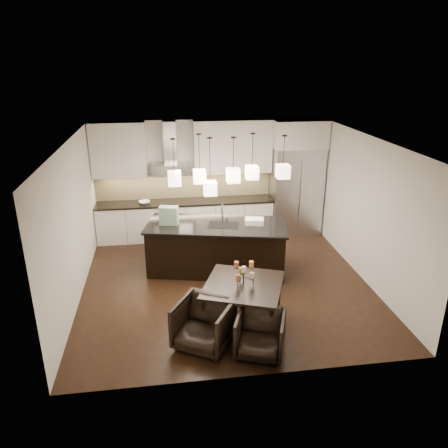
{
  "coord_description": "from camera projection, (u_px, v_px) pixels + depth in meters",
  "views": [
    {
      "loc": [
        -1.12,
        -7.58,
        4.19
      ],
      "look_at": [
        0.0,
        0.2,
        1.15
      ],
      "focal_mm": 35.0,
      "sensor_mm": 36.0,
      "label": 1
    }
  ],
  "objects": [
    {
      "name": "floor",
      "position": [
        225.0,
        282.0,
        8.66
      ],
      "size": [
        5.5,
        5.5,
        0.02
      ],
      "primitive_type": "cube",
      "color": "black",
      "rests_on": "ground"
    },
    {
      "name": "fridge_panel",
      "position": [
        299.0,
        134.0,
        10.24
      ],
      "size": [
        1.26,
        0.72,
        0.65
      ],
      "primitive_type": "cube",
      "color": "silver",
      "rests_on": "refrigerator"
    },
    {
      "name": "fruit_bowl",
      "position": [
        144.0,
        202.0,
        10.3
      ],
      "size": [
        0.31,
        0.31,
        0.06
      ],
      "primitive_type": "imported",
      "rotation": [
        0.0,
        0.0,
        0.24
      ],
      "color": "silver",
      "rests_on": "countertop"
    },
    {
      "name": "dining_table",
      "position": [
        243.0,
        304.0,
        7.2
      ],
      "size": [
        1.57,
        1.57,
        0.73
      ],
      "primitive_type": null,
      "rotation": [
        0.0,
        0.0,
        -0.37
      ],
      "color": "black",
      "rests_on": "floor"
    },
    {
      "name": "hood_canopy",
      "position": [
        171.0,
        169.0,
        10.2
      ],
      "size": [
        0.9,
        0.52,
        0.24
      ],
      "primitive_type": "cube",
      "color": "#B7B7BA",
      "rests_on": "wall_back"
    },
    {
      "name": "candelabra",
      "position": [
        244.0,
        272.0,
        6.99
      ],
      "size": [
        0.45,
        0.45,
        0.43
      ],
      "primitive_type": null,
      "rotation": [
        0.0,
        0.0,
        -0.37
      ],
      "color": "black",
      "rests_on": "dining_table"
    },
    {
      "name": "armchair_left",
      "position": [
        204.0,
        324.0,
        6.64
      ],
      "size": [
        1.1,
        1.11,
        0.75
      ],
      "primitive_type": "imported",
      "rotation": [
        0.0,
        0.0,
        -0.53
      ],
      "color": "black",
      "rests_on": "floor"
    },
    {
      "name": "wall_right",
      "position": [
        365.0,
        208.0,
        8.52
      ],
      "size": [
        0.02,
        5.5,
        2.8
      ],
      "primitive_type": "cube",
      "color": "silver",
      "rests_on": "ground"
    },
    {
      "name": "pendant_e",
      "position": [
        283.0,
        171.0,
        8.41
      ],
      "size": [
        0.24,
        0.24,
        0.26
      ],
      "primitive_type": "cube",
      "color": "#FDE4CC",
      "rests_on": "ceiling"
    },
    {
      "name": "refrigerator",
      "position": [
        296.0,
        191.0,
        10.75
      ],
      "size": [
        1.2,
        0.72,
        2.15
      ],
      "primitive_type": "cube",
      "color": "#B7B7BA",
      "rests_on": "floor"
    },
    {
      "name": "lower_cabinets",
      "position": [
        186.0,
        220.0,
        10.66
      ],
      "size": [
        4.21,
        0.62,
        0.88
      ],
      "primitive_type": "cube",
      "color": "silver",
      "rests_on": "floor"
    },
    {
      "name": "candle_f",
      "position": [
        244.0,
        270.0,
        6.83
      ],
      "size": [
        0.1,
        0.1,
        0.1
      ],
      "primitive_type": "cylinder",
      "rotation": [
        0.0,
        0.0,
        -0.37
      ],
      "color": "beige",
      "rests_on": "candelabra"
    },
    {
      "name": "candle_d",
      "position": [
        251.0,
        264.0,
        7.01
      ],
      "size": [
        0.1,
        0.1,
        0.1
      ],
      "primitive_type": "cylinder",
      "rotation": [
        0.0,
        0.0,
        -0.37
      ],
      "color": "gold",
      "rests_on": "candelabra"
    },
    {
      "name": "backsplash",
      "position": [
        184.0,
        185.0,
        10.65
      ],
      "size": [
        4.21,
        0.02,
        0.63
      ],
      "primitive_type": "cube",
      "color": "tan",
      "rests_on": "countertop"
    },
    {
      "name": "faucet",
      "position": [
        223.0,
        213.0,
        8.82
      ],
      "size": [
        0.16,
        0.28,
        0.42
      ],
      "primitive_type": null,
      "rotation": [
        0.0,
        0.0,
        -0.22
      ],
      "color": "silver",
      "rests_on": "island_top"
    },
    {
      "name": "armchair_right",
      "position": [
        260.0,
        334.0,
        6.47
      ],
      "size": [
        0.9,
        0.92,
        0.66
      ],
      "primitive_type": "imported",
      "rotation": [
        0.0,
        0.0,
        -0.34
      ],
      "color": "black",
      "rests_on": "floor"
    },
    {
      "name": "candle_e",
      "position": [
        236.0,
        265.0,
        7.0
      ],
      "size": [
        0.1,
        0.1,
        0.1
      ],
      "primitive_type": "cylinder",
      "rotation": [
        0.0,
        0.0,
        -0.37
      ],
      "color": "#AF653C",
      "rests_on": "candelabra"
    },
    {
      "name": "food_container",
      "position": [
        254.0,
        221.0,
        8.82
      ],
      "size": [
        0.42,
        0.34,
        0.11
      ],
      "primitive_type": "cube",
      "rotation": [
        0.0,
        0.0,
        -0.22
      ],
      "color": "silver",
      "rests_on": "island_top"
    },
    {
      "name": "hood_chimney",
      "position": [
        170.0,
        142.0,
        10.09
      ],
      "size": [
        0.3,
        0.28,
        0.96
      ],
      "primitive_type": "cube",
      "color": "#B7B7BA",
      "rests_on": "hood_canopy"
    },
    {
      "name": "pendant_b",
      "position": [
        200.0,
        176.0,
        8.62
      ],
      "size": [
        0.24,
        0.24,
        0.26
      ],
      "primitive_type": "cube",
      "color": "#FDE4CC",
      "rests_on": "ceiling"
    },
    {
      "name": "wall_back",
      "position": [
        209.0,
        177.0,
        10.7
      ],
      "size": [
        5.5,
        0.02,
        2.8
      ],
      "primitive_type": "cube",
      "color": "silver",
      "rests_on": "ground"
    },
    {
      "name": "pendant_a",
      "position": [
        174.0,
        178.0,
        8.1
      ],
      "size": [
        0.24,
        0.24,
        0.26
      ],
      "primitive_type": "cube",
      "color": "#FDE4CC",
      "rests_on": "ceiling"
    },
    {
      "name": "tote_bag",
      "position": [
        169.0,
        215.0,
        8.75
      ],
      "size": [
        0.41,
        0.27,
        0.37
      ],
      "primitive_type": "cube",
      "rotation": [
        0.0,
        0.0,
        -0.22
      ],
      "color": "#1A603E",
      "rests_on": "island_top"
    },
    {
      "name": "island_top",
      "position": [
        217.0,
        225.0,
        8.81
      ],
      "size": [
        3.02,
        1.78,
        0.04
      ],
      "primitive_type": "cube",
      "rotation": [
        0.0,
        0.0,
        -0.22
      ],
      "color": "black",
      "rests_on": "island_body"
    },
    {
      "name": "wall_front",
      "position": [
        257.0,
        288.0,
        5.61
      ],
      "size": [
        5.5,
        0.02,
        2.8
      ],
      "primitive_type": "cube",
      "color": "silver",
      "rests_on": "ground"
    },
    {
      "name": "ceiling",
      "position": [
        226.0,
        140.0,
        7.64
      ],
      "size": [
        5.5,
        5.5,
        0.02
      ],
      "primitive_type": "cube",
      "color": "white",
      "rests_on": "wall_back"
    },
    {
      "name": "candle_b",
      "position": [
        241.0,
        271.0,
        7.13
      ],
      "size": [
        0.1,
        0.1,
        0.1
      ],
      "primitive_type": "cylinder",
      "rotation": [
        0.0,
        0.0,
        -0.37
      ],
      "color": "gold",
      "rests_on": "candelabra"
    },
    {
      "name": "pendant_c",
      "position": [
        233.0,
        175.0,
        8.24
      ],
      "size": [
        0.24,
        0.24,
        0.26
      ],
      "primitive_type": "cube",
      "color": "#FDE4CC",
      "rests_on": "ceiling"
    },
    {
      "name": "wall_left",
      "position": [
        73.0,
        223.0,
        7.79
      ],
      "size": [
        0.02,
        5.5,
        2.8
      ],
      "primitive_type": "cube",
      "color": "silver",
      "rests_on": "ground"
    },
    {
      "name": "countertop",
      "position": [
        185.0,
        202.0,
        10.49
      ],
      "size": [
        4.21,
        0.66,
        0.04
      ],
      "primitive_type": "cube",
      "color": "black",
      "rests_on": "lower_cabinets"
    },
    {
      "name": "upper_cab_left",
      "position": [
        118.0,
        150.0,
        9.96
      ],
      "size": [
        1.25,
        0.35,
        1.25
      ],
      "primitive_type": "cube",
      "color": "silver",
      "rests_on": "wall_back"
    },
    {
      "name": "pendant_d",
      "position": [
        252.0,
        173.0,
        8.67
      ],
      "size": [
        0.24,
        0.24,
        0.26
      ],
      "primitive_type": "cube",
      "color": "#FDE4CC",
      "rests_on": "ceiling"
    },
    {
      "name": "candle_c",
      "position": [
        238.0,
        277.0,
        6.92
      ],
      "size": [
        0.1,
        0.1,
        0.1
      ],
      "primitive_type": "cylinder",
      "rotation": [
        0.0,
        0.0,
        -0.37
      ],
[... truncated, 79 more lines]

